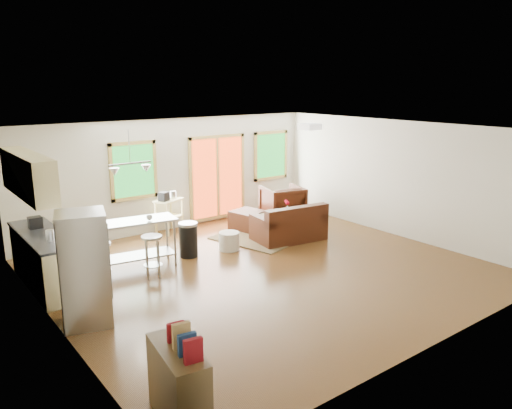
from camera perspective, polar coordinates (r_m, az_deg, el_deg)
floor at (r=9.38m, az=1.12°, el=-7.55°), size 7.50×7.00×0.02m
ceiling at (r=8.77m, az=1.20°, el=8.60°), size 7.50×7.00×0.02m
back_wall at (r=11.88m, az=-9.42°, el=3.42°), size 7.50×0.02×2.60m
left_wall at (r=7.35m, az=-22.54°, el=-3.93°), size 0.02×7.00×2.60m
right_wall at (r=11.65m, az=15.84°, el=2.87°), size 0.02×7.00×2.60m
front_wall at (r=6.71m, az=20.18°, el=-5.37°), size 7.50×0.02×2.60m
window_left at (r=11.38m, az=-13.80°, el=3.77°), size 1.10×0.05×1.30m
french_doors at (r=12.47m, az=-4.40°, el=3.12°), size 1.60×0.05×2.10m
window_right at (r=13.39m, az=1.71°, el=5.63°), size 1.10×0.05×1.30m
rug at (r=11.53m, az=1.51°, el=-3.31°), size 2.67×2.30×0.02m
loveseat at (r=11.02m, az=3.87°, el=-2.47°), size 1.63×1.06×0.82m
coffee_table at (r=11.76m, az=2.19°, el=-1.19°), size 1.09×0.70×0.42m
armchair at (r=12.59m, az=3.05°, el=0.37°), size 1.13×1.09×0.96m
ottoman at (r=11.85m, az=-0.99°, el=-1.78°), size 0.79×0.79×0.44m
pouf at (r=10.43m, az=-3.09°, el=-4.18°), size 0.54×0.54×0.38m
vase at (r=11.63m, az=3.60°, el=-0.54°), size 0.21×0.22×0.35m
book at (r=11.49m, az=3.67°, el=-0.55°), size 0.24×0.07×0.32m
cabinets at (r=9.11m, az=-23.48°, el=-3.16°), size 0.64×2.24×2.30m
refrigerator at (r=7.53m, az=-18.96°, el=-6.97°), size 0.82×0.81×1.66m
island at (r=9.52m, az=-13.55°, el=-3.46°), size 1.55×0.80×0.94m
cup at (r=9.33m, az=-12.09°, el=-1.41°), size 0.13×0.11×0.11m
bar_stool_a at (r=9.06m, az=-17.24°, el=-5.33°), size 0.35×0.35×0.72m
bar_stool_b at (r=9.03m, az=-11.79°, el=-4.73°), size 0.47×0.47×0.78m
trash_can at (r=10.06m, az=-7.74°, el=-3.98°), size 0.38×0.38×0.70m
kitchen_cart at (r=11.62m, az=-10.00°, el=0.03°), size 0.77×0.65×1.00m
bookshelf at (r=5.43m, az=-8.83°, el=-19.64°), size 0.49×0.97×1.09m
ceiling_flush at (r=10.28m, az=6.18°, el=8.84°), size 0.35×0.35×0.12m
pendant_light at (r=9.19m, az=-14.14°, el=3.94°), size 0.80×0.18×0.79m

